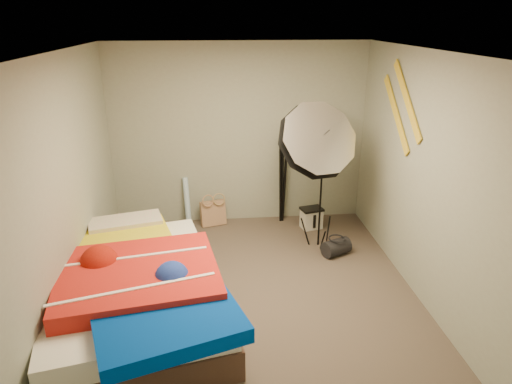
{
  "coord_description": "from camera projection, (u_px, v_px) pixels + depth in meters",
  "views": [
    {
      "loc": [
        -0.36,
        -4.14,
        2.79
      ],
      "look_at": [
        0.1,
        0.6,
        0.95
      ],
      "focal_mm": 32.0,
      "sensor_mm": 36.0,
      "label": 1
    }
  ],
  "objects": [
    {
      "name": "floor",
      "position": [
        252.0,
        295.0,
        4.88
      ],
      "size": [
        4.0,
        4.0,
        0.0
      ],
      "primitive_type": "plane",
      "color": "brown",
      "rests_on": "ground"
    },
    {
      "name": "ceiling",
      "position": [
        251.0,
        52.0,
        3.98
      ],
      "size": [
        4.0,
        4.0,
        0.0
      ],
      "primitive_type": "plane",
      "rotation": [
        3.14,
        0.0,
        0.0
      ],
      "color": "silver",
      "rests_on": "wall_back"
    },
    {
      "name": "wall_back",
      "position": [
        239.0,
        136.0,
        6.28
      ],
      "size": [
        3.5,
        0.0,
        3.5
      ],
      "primitive_type": "plane",
      "rotation": [
        1.57,
        0.0,
        0.0
      ],
      "color": "gray",
      "rests_on": "floor"
    },
    {
      "name": "wall_front",
      "position": [
        283.0,
        308.0,
        2.57
      ],
      "size": [
        3.5,
        0.0,
        3.5
      ],
      "primitive_type": "plane",
      "rotation": [
        -1.57,
        0.0,
        0.0
      ],
      "color": "gray",
      "rests_on": "floor"
    },
    {
      "name": "wall_left",
      "position": [
        66.0,
        192.0,
        4.27
      ],
      "size": [
        0.0,
        4.0,
        4.0
      ],
      "primitive_type": "plane",
      "rotation": [
        1.57,
        0.0,
        1.57
      ],
      "color": "gray",
      "rests_on": "floor"
    },
    {
      "name": "wall_right",
      "position": [
        425.0,
        180.0,
        4.59
      ],
      "size": [
        0.0,
        4.0,
        4.0
      ],
      "primitive_type": "plane",
      "rotation": [
        1.57,
        0.0,
        -1.57
      ],
      "color": "gray",
      "rests_on": "floor"
    },
    {
      "name": "tote_bag",
      "position": [
        213.0,
        213.0,
        6.47
      ],
      "size": [
        0.38,
        0.24,
        0.36
      ],
      "primitive_type": "cube",
      "rotation": [
        -0.14,
        0.0,
        0.27
      ],
      "color": "tan",
      "rests_on": "floor"
    },
    {
      "name": "wrapping_roll",
      "position": [
        187.0,
        201.0,
        6.45
      ],
      "size": [
        0.12,
        0.21,
        0.68
      ],
      "primitive_type": "cylinder",
      "rotation": [
        -0.17,
        0.0,
        0.24
      ],
      "color": "#65A3D2",
      "rests_on": "floor"
    },
    {
      "name": "camera_case",
      "position": [
        311.0,
        219.0,
        6.39
      ],
      "size": [
        0.31,
        0.25,
        0.27
      ],
      "primitive_type": "cube",
      "rotation": [
        0.0,
        0.0,
        0.24
      ],
      "color": "silver",
      "rests_on": "floor"
    },
    {
      "name": "duffel_bag",
      "position": [
        336.0,
        247.0,
        5.67
      ],
      "size": [
        0.4,
        0.34,
        0.21
      ],
      "primitive_type": "cylinder",
      "rotation": [
        0.0,
        1.57,
        0.45
      ],
      "color": "black",
      "rests_on": "floor"
    },
    {
      "name": "wall_stripe_upper",
      "position": [
        407.0,
        100.0,
        4.89
      ],
      "size": [
        0.02,
        0.91,
        0.78
      ],
      "primitive_type": "cube",
      "rotation": [
        0.7,
        0.0,
        0.0
      ],
      "color": "gold",
      "rests_on": "wall_right"
    },
    {
      "name": "wall_stripe_lower",
      "position": [
        396.0,
        114.0,
        5.19
      ],
      "size": [
        0.02,
        0.91,
        0.78
      ],
      "primitive_type": "cube",
      "rotation": [
        0.7,
        0.0,
        0.0
      ],
      "color": "gold",
      "rests_on": "wall_right"
    },
    {
      "name": "bed",
      "position": [
        134.0,
        290.0,
        4.38
      ],
      "size": [
        2.09,
        2.64,
        0.66
      ],
      "color": "#463027",
      "rests_on": "floor"
    },
    {
      "name": "photo_umbrella",
      "position": [
        315.0,
        142.0,
        5.29
      ],
      "size": [
        1.1,
        0.81,
        1.99
      ],
      "color": "black",
      "rests_on": "floor"
    },
    {
      "name": "camera_tripod",
      "position": [
        282.0,
        169.0,
        6.38
      ],
      "size": [
        0.09,
        0.09,
        1.38
      ],
      "color": "black",
      "rests_on": "floor"
    }
  ]
}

